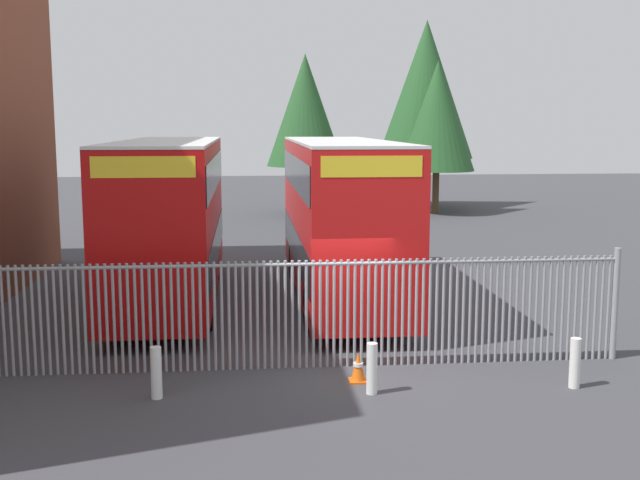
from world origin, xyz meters
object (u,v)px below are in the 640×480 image
(double_decker_bus_near_gate, at_px, (340,213))
(bollard_near_left, at_px, (156,373))
(bollard_center_front, at_px, (372,369))
(traffic_cone_mid_forecourt, at_px, (358,367))
(bollard_near_right, at_px, (575,363))
(double_decker_bus_behind_fence_left, at_px, (170,214))

(double_decker_bus_near_gate, bearing_deg, bollard_near_left, -118.67)
(bollard_center_front, distance_m, traffic_cone_mid_forecourt, 0.72)
(bollard_near_left, xyz_separation_m, traffic_cone_mid_forecourt, (3.72, 0.55, -0.19))
(double_decker_bus_near_gate, height_order, bollard_near_left, double_decker_bus_near_gate)
(bollard_center_front, relative_size, bollard_near_right, 1.00)
(double_decker_bus_behind_fence_left, height_order, bollard_center_front, double_decker_bus_behind_fence_left)
(bollard_near_left, xyz_separation_m, bollard_center_front, (3.88, -0.12, 0.00))
(bollard_near_left, height_order, bollard_near_right, same)
(double_decker_bus_near_gate, relative_size, double_decker_bus_behind_fence_left, 1.00)
(bollard_near_left, bearing_deg, double_decker_bus_near_gate, 61.33)
(bollard_center_front, bearing_deg, traffic_cone_mid_forecourt, 102.81)
(double_decker_bus_near_gate, bearing_deg, traffic_cone_mid_forecourt, -94.12)
(bollard_center_front, relative_size, traffic_cone_mid_forecourt, 1.61)
(bollard_center_front, height_order, bollard_near_right, same)
(bollard_near_right, relative_size, traffic_cone_mid_forecourt, 1.61)
(double_decker_bus_near_gate, bearing_deg, bollard_center_front, -92.65)
(bollard_near_right, distance_m, traffic_cone_mid_forecourt, 4.03)
(double_decker_bus_near_gate, xyz_separation_m, traffic_cone_mid_forecourt, (-0.52, -7.20, -2.13))
(double_decker_bus_near_gate, distance_m, bollard_near_right, 8.85)
(bollard_near_left, bearing_deg, bollard_center_front, -1.81)
(traffic_cone_mid_forecourt, bearing_deg, bollard_near_right, -10.14)
(double_decker_bus_near_gate, bearing_deg, bollard_near_right, -66.46)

